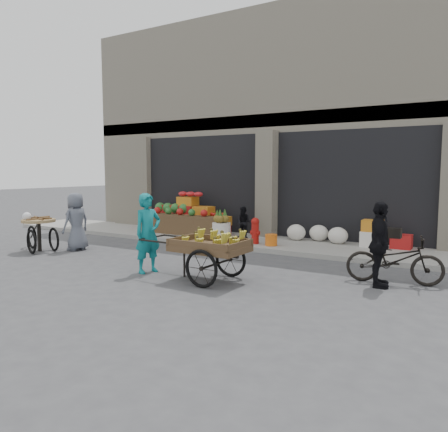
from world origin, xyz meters
The scene contains 15 objects.
ground centered at (0.00, 0.00, 0.00)m, with size 80.00×80.00×0.00m, color #424244.
sidewalk centered at (0.00, 4.10, 0.06)m, with size 18.00×2.20×0.12m, color gray.
building centered at (0.00, 8.03, 3.37)m, with size 14.00×6.45×7.00m.
fruit_display centered at (-2.48, 4.38, 0.67)m, with size 3.10×1.12×1.24m.
pineapple_bin centered at (-0.75, 3.60, 0.37)m, with size 0.52×0.52×0.50m, color silver.
fire_hydrant centered at (0.35, 3.55, 0.50)m, with size 0.22×0.22×0.71m.
orange_bucket centered at (0.85, 3.50, 0.27)m, with size 0.32×0.32×0.30m, color orange.
right_bay_goods centered at (2.61, 4.70, 0.41)m, with size 3.35×0.60×0.70m.
seated_person centered at (-0.35, 4.20, 0.58)m, with size 0.45×0.35×0.93m, color black.
banana_cart centered at (1.17, -0.06, 0.72)m, with size 2.40×1.07×0.99m.
vendor_woman centered at (-0.25, -0.12, 0.82)m, with size 0.60×0.39×1.64m, color #107A81.
tricycle_cart centered at (-4.27, 0.24, 0.57)m, with size 1.46×1.05×0.95m.
vendor_grey centered at (-3.54, 0.84, 0.76)m, with size 0.74×0.48×1.52m, color slate.
bicycle centered at (4.26, 1.55, 0.45)m, with size 0.60×1.72×0.90m, color black.
cyclist centered at (4.06, 1.15, 0.78)m, with size 0.91×0.38×1.56m, color black.
Camera 1 is at (5.65, -6.90, 2.10)m, focal length 35.00 mm.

